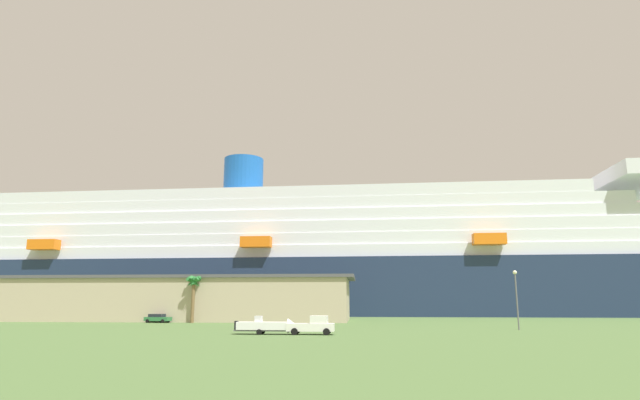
% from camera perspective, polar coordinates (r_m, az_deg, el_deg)
% --- Properties ---
extents(ground_plane, '(600.00, 600.00, 0.00)m').
position_cam_1_polar(ground_plane, '(113.12, 0.59, -13.21)').
color(ground_plane, '#4C6B38').
extents(cruise_ship, '(301.98, 39.13, 53.68)m').
position_cam_1_polar(cruise_ship, '(149.40, 7.31, -7.05)').
color(cruise_ship, '#1E2D4C').
rests_on(cruise_ship, ground_plane).
extents(terminal_building, '(72.50, 22.95, 8.85)m').
position_cam_1_polar(terminal_building, '(111.06, -15.28, -10.57)').
color(terminal_building, '#B7A88C').
rests_on(terminal_building, ground_plane).
extents(pickup_truck, '(5.64, 2.37, 2.20)m').
position_cam_1_polar(pickup_truck, '(62.11, -0.81, -13.85)').
color(pickup_truck, white).
rests_on(pickup_truck, ground_plane).
extents(small_boat_on_trailer, '(8.73, 2.12, 2.15)m').
position_cam_1_polar(small_boat_on_trailer, '(62.91, -5.71, -13.84)').
color(small_boat_on_trailer, '#595960').
rests_on(small_boat_on_trailer, ground_plane).
extents(palm_tree, '(2.89, 3.04, 8.59)m').
position_cam_1_polar(palm_tree, '(98.69, -13.93, -9.25)').
color(palm_tree, brown).
rests_on(palm_tree, ground_plane).
extents(street_lamp, '(0.56, 0.56, 8.14)m').
position_cam_1_polar(street_lamp, '(77.35, 21.07, -9.46)').
color(street_lamp, slate).
rests_on(street_lamp, ground_plane).
extents(parked_car_green_wagon, '(4.92, 2.61, 1.58)m').
position_cam_1_polar(parked_car_green_wagon, '(101.07, -17.68, -12.46)').
color(parked_car_green_wagon, '#2D723F').
rests_on(parked_car_green_wagon, ground_plane).
extents(parked_car_white_van, '(4.88, 2.24, 1.58)m').
position_cam_1_polar(parked_car_white_van, '(113.30, -18.92, -12.20)').
color(parked_car_white_van, white).
rests_on(parked_car_white_van, ground_plane).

